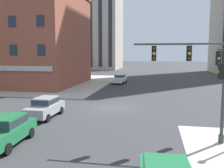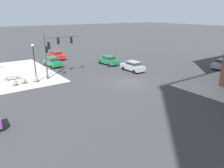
{
  "view_description": "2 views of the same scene",
  "coord_description": "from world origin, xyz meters",
  "px_view_note": "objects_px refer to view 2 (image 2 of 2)",
  "views": [
    {
      "loc": [
        4.34,
        -23.18,
        5.27
      ],
      "look_at": [
        -0.37,
        2.7,
        2.05
      ],
      "focal_mm": 39.25,
      "sensor_mm": 36.0,
      "label": 1
    },
    {
      "loc": [
        17.99,
        21.74,
        9.03
      ],
      "look_at": [
        6.83,
        6.05,
        2.74
      ],
      "focal_mm": 34.49,
      "sensor_mm": 36.0,
      "label": 2
    }
  ],
  "objects_px": {
    "car_main_northbound_near": "(108,60)",
    "car_parked_curb": "(133,66)",
    "bollard_sphere_curb_b": "(23,81)",
    "car_main_southbound_near": "(223,63)",
    "traffic_signal_main": "(53,50)",
    "bollard_sphere_curb_c": "(14,83)",
    "bollard_sphere_curb_a": "(35,79)",
    "car_cross_westbound": "(52,61)",
    "car_main_southbound_far": "(57,55)",
    "street_lamp_corner_near": "(34,59)",
    "bench_near_signal": "(12,78)"
  },
  "relations": [
    {
      "from": "traffic_signal_main",
      "to": "bollard_sphere_curb_b",
      "type": "relative_size",
      "value": 7.87
    },
    {
      "from": "bench_near_signal",
      "to": "car_cross_westbound",
      "type": "xyz_separation_m",
      "value": [
        -7.77,
        -4.81,
        0.59
      ]
    },
    {
      "from": "bollard_sphere_curb_c",
      "to": "car_main_southbound_far",
      "type": "bearing_deg",
      "value": -129.96
    },
    {
      "from": "bench_near_signal",
      "to": "bollard_sphere_curb_a",
      "type": "bearing_deg",
      "value": 129.42
    },
    {
      "from": "car_main_southbound_near",
      "to": "car_cross_westbound",
      "type": "relative_size",
      "value": 0.98
    },
    {
      "from": "bench_near_signal",
      "to": "car_main_northbound_near",
      "type": "xyz_separation_m",
      "value": [
        -16.73,
        -0.1,
        0.59
      ]
    },
    {
      "from": "bollard_sphere_curb_a",
      "to": "bollard_sphere_curb_c",
      "type": "bearing_deg",
      "value": 1.1
    },
    {
      "from": "bollard_sphere_curb_c",
      "to": "car_main_southbound_near",
      "type": "relative_size",
      "value": 0.19
    },
    {
      "from": "car_main_southbound_near",
      "to": "car_parked_curb",
      "type": "xyz_separation_m",
      "value": [
        13.77,
        -7.62,
        0.0
      ]
    },
    {
      "from": "bollard_sphere_curb_c",
      "to": "car_main_southbound_near",
      "type": "xyz_separation_m",
      "value": [
        -31.49,
        10.86,
        0.51
      ]
    },
    {
      "from": "bollard_sphere_curb_c",
      "to": "car_main_northbound_near",
      "type": "bearing_deg",
      "value": -169.86
    },
    {
      "from": "bollard_sphere_curb_a",
      "to": "street_lamp_corner_near",
      "type": "xyz_separation_m",
      "value": [
        -0.14,
        0.08,
        2.91
      ]
    },
    {
      "from": "bollard_sphere_curb_c",
      "to": "bench_near_signal",
      "type": "relative_size",
      "value": 0.45
    },
    {
      "from": "traffic_signal_main",
      "to": "bollard_sphere_curb_a",
      "type": "xyz_separation_m",
      "value": [
        2.91,
        0.28,
        -3.76
      ]
    },
    {
      "from": "car_main_southbound_far",
      "to": "car_cross_westbound",
      "type": "bearing_deg",
      "value": 61.63
    },
    {
      "from": "car_main_northbound_near",
      "to": "car_parked_curb",
      "type": "xyz_separation_m",
      "value": [
        -0.58,
        6.3,
        0.0
      ]
    },
    {
      "from": "bollard_sphere_curb_b",
      "to": "street_lamp_corner_near",
      "type": "xyz_separation_m",
      "value": [
        -1.75,
        0.3,
        2.91
      ]
    },
    {
      "from": "car_main_northbound_near",
      "to": "car_parked_curb",
      "type": "relative_size",
      "value": 1.02
    },
    {
      "from": "traffic_signal_main",
      "to": "bench_near_signal",
      "type": "relative_size",
      "value": 3.56
    },
    {
      "from": "car_main_southbound_near",
      "to": "car_cross_westbound",
      "type": "height_order",
      "value": "same"
    },
    {
      "from": "bollard_sphere_curb_a",
      "to": "car_main_southbound_near",
      "type": "height_order",
      "value": "car_main_southbound_near"
    },
    {
      "from": "street_lamp_corner_near",
      "to": "car_main_northbound_near",
      "type": "height_order",
      "value": "street_lamp_corner_near"
    },
    {
      "from": "bollard_sphere_curb_b",
      "to": "traffic_signal_main",
      "type": "bearing_deg",
      "value": -179.29
    },
    {
      "from": "bollard_sphere_curb_b",
      "to": "bollard_sphere_curb_c",
      "type": "bearing_deg",
      "value": 13.24
    },
    {
      "from": "traffic_signal_main",
      "to": "bollard_sphere_curb_c",
      "type": "distance_m",
      "value": 6.85
    },
    {
      "from": "traffic_signal_main",
      "to": "street_lamp_corner_near",
      "type": "relative_size",
      "value": 1.23
    },
    {
      "from": "bench_near_signal",
      "to": "car_parked_curb",
      "type": "height_order",
      "value": "car_parked_curb"
    },
    {
      "from": "bollard_sphere_curb_b",
      "to": "car_parked_curb",
      "type": "distance_m",
      "value": 16.9
    },
    {
      "from": "car_main_southbound_far",
      "to": "car_parked_curb",
      "type": "xyz_separation_m",
      "value": [
        -6.52,
        16.61,
        0.0
      ]
    },
    {
      "from": "bench_near_signal",
      "to": "car_parked_curb",
      "type": "xyz_separation_m",
      "value": [
        -17.31,
        6.21,
        0.59
      ]
    },
    {
      "from": "traffic_signal_main",
      "to": "car_cross_westbound",
      "type": "bearing_deg",
      "value": -108.37
    },
    {
      "from": "bench_near_signal",
      "to": "car_main_southbound_far",
      "type": "relative_size",
      "value": 0.4
    },
    {
      "from": "car_main_northbound_near",
      "to": "car_main_southbound_near",
      "type": "distance_m",
      "value": 20.0
    },
    {
      "from": "traffic_signal_main",
      "to": "car_main_southbound_near",
      "type": "xyz_separation_m",
      "value": [
        -25.78,
        11.2,
        -3.25
      ]
    },
    {
      "from": "bollard_sphere_curb_a",
      "to": "street_lamp_corner_near",
      "type": "height_order",
      "value": "street_lamp_corner_near"
    },
    {
      "from": "bollard_sphere_curb_b",
      "to": "car_main_southbound_near",
      "type": "bearing_deg",
      "value": 159.81
    },
    {
      "from": "car_main_southbound_near",
      "to": "car_cross_westbound",
      "type": "distance_m",
      "value": 29.85
    },
    {
      "from": "bollard_sphere_curb_c",
      "to": "bollard_sphere_curb_a",
      "type": "bearing_deg",
      "value": -178.9
    },
    {
      "from": "car_parked_curb",
      "to": "bench_near_signal",
      "type": "bearing_deg",
      "value": -19.72
    },
    {
      "from": "bollard_sphere_curb_c",
      "to": "car_cross_westbound",
      "type": "relative_size",
      "value": 0.18
    },
    {
      "from": "bollard_sphere_curb_c",
      "to": "car_main_southbound_far",
      "type": "height_order",
      "value": "car_main_southbound_far"
    },
    {
      "from": "bollard_sphere_curb_b",
      "to": "car_parked_curb",
      "type": "xyz_separation_m",
      "value": [
        -16.53,
        3.52,
        0.51
      ]
    },
    {
      "from": "bollard_sphere_curb_a",
      "to": "car_main_southbound_near",
      "type": "xyz_separation_m",
      "value": [
        -28.69,
        10.92,
        0.51
      ]
    },
    {
      "from": "car_main_southbound_far",
      "to": "street_lamp_corner_near",
      "type": "bearing_deg",
      "value": 58.35
    },
    {
      "from": "car_main_northbound_near",
      "to": "car_parked_curb",
      "type": "height_order",
      "value": "same"
    },
    {
      "from": "traffic_signal_main",
      "to": "car_main_northbound_near",
      "type": "xyz_separation_m",
      "value": [
        -11.43,
        -2.73,
        -3.25
      ]
    },
    {
      "from": "bollard_sphere_curb_c",
      "to": "car_main_northbound_near",
      "type": "height_order",
      "value": "car_main_northbound_near"
    },
    {
      "from": "bollard_sphere_curb_a",
      "to": "car_main_southbound_near",
      "type": "relative_size",
      "value": 0.19
    },
    {
      "from": "bollard_sphere_curb_a",
      "to": "street_lamp_corner_near",
      "type": "relative_size",
      "value": 0.16
    },
    {
      "from": "car_main_southbound_near",
      "to": "traffic_signal_main",
      "type": "bearing_deg",
      "value": -23.48
    }
  ]
}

